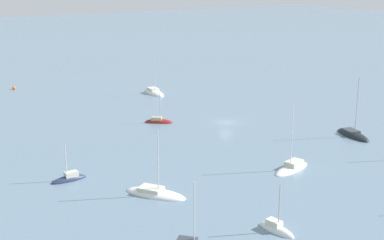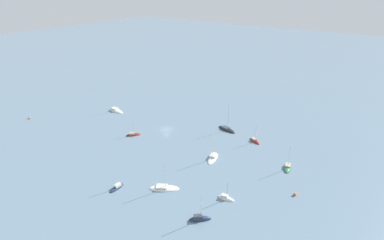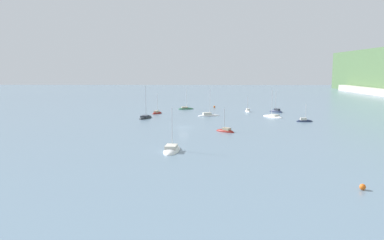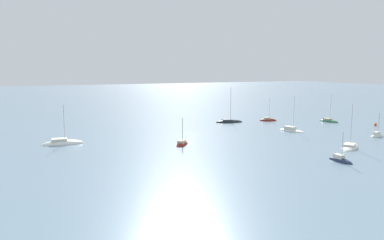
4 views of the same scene
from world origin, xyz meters
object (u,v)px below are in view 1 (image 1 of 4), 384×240
at_px(sailboat_0, 353,136).
at_px(sailboat_9, 154,93).
at_px(sailboat_1, 276,230).
at_px(sailboat_4, 292,168).
at_px(sailboat_5, 155,194).
at_px(mooring_buoy_0, 14,88).
at_px(sailboat_8, 69,179).
at_px(sailboat_7, 159,122).

height_order(sailboat_0, sailboat_9, sailboat_0).
xyz_separation_m(sailboat_0, sailboat_1, (-20.38, 36.33, 0.05)).
bearing_deg(sailboat_0, sailboat_9, -152.53).
distance_m(sailboat_4, sailboat_5, 21.89).
height_order(sailboat_0, mooring_buoy_0, sailboat_0).
height_order(sailboat_0, sailboat_8, sailboat_0).
height_order(sailboat_7, mooring_buoy_0, sailboat_7).
bearing_deg(sailboat_7, sailboat_8, -102.03).
height_order(sailboat_4, mooring_buoy_0, sailboat_4).
distance_m(sailboat_1, sailboat_8, 30.98).
bearing_deg(mooring_buoy_0, sailboat_5, 178.06).
bearing_deg(sailboat_8, sailboat_9, -132.63).
xyz_separation_m(sailboat_0, sailboat_8, (7.17, 50.50, 0.05)).
height_order(sailboat_4, sailboat_5, sailboat_4).
relative_size(sailboat_4, sailboat_5, 1.02).
distance_m(sailboat_5, sailboat_7, 35.67).
xyz_separation_m(sailboat_8, sailboat_9, (43.29, -37.74, -0.03)).
bearing_deg(sailboat_8, sailboat_4, 153.25).
relative_size(sailboat_8, mooring_buoy_0, 7.44).
bearing_deg(sailboat_5, sailboat_1, -12.29).
distance_m(sailboat_7, sailboat_9, 26.44).
xyz_separation_m(sailboat_5, sailboat_9, (54.34, -30.02, 0.01)).
xyz_separation_m(sailboat_4, sailboat_8, (13.86, 29.44, -0.03)).
distance_m(sailboat_5, sailboat_9, 62.08).
relative_size(sailboat_0, sailboat_8, 1.92).
relative_size(sailboat_0, sailboat_1, 1.80).
relative_size(sailboat_0, sailboat_4, 1.16).
distance_m(sailboat_4, sailboat_8, 32.54).
xyz_separation_m(sailboat_1, sailboat_7, (47.31, -11.52, -0.02)).
bearing_deg(mooring_buoy_0, sailboat_4, -166.70).
height_order(sailboat_1, sailboat_5, sailboat_5).
bearing_deg(sailboat_4, mooring_buoy_0, -91.39).
bearing_deg(sailboat_0, sailboat_7, -124.06).
bearing_deg(sailboat_1, sailboat_7, 157.95).
xyz_separation_m(sailboat_4, mooring_buoy_0, (80.71, 19.08, 0.26)).
bearing_deg(sailboat_9, sailboat_8, -36.08).
bearing_deg(sailboat_0, mooring_buoy_0, -138.25).
relative_size(sailboat_5, sailboat_8, 1.61).
bearing_deg(sailboat_5, sailboat_4, 49.00).
bearing_deg(sailboat_7, sailboat_1, -63.27).
distance_m(sailboat_0, sailboat_1, 41.65).
relative_size(sailboat_5, mooring_buoy_0, 11.99).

